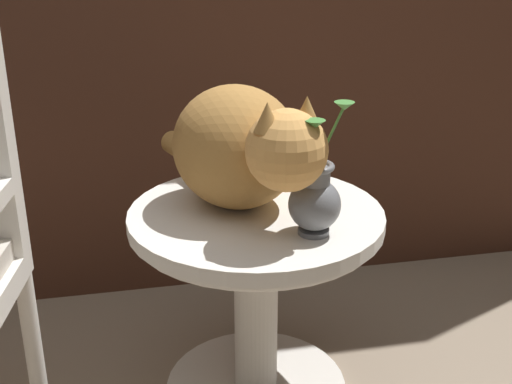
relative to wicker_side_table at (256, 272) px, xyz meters
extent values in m
cylinder|color=silver|center=(0.00, 0.00, -0.10)|extent=(0.11, 0.11, 0.48)
cylinder|color=silver|center=(0.00, 0.00, 0.15)|extent=(0.63, 0.63, 0.03)
torus|color=silver|center=(0.00, 0.00, 0.13)|extent=(0.61, 0.61, 0.02)
cylinder|color=silver|center=(-0.57, 0.03, -0.16)|extent=(0.04, 0.04, 0.42)
ellipsoid|color=#AD7A3D|center=(-0.04, 0.05, 0.32)|extent=(0.40, 0.42, 0.30)
sphere|color=#E2A356|center=(0.04, -0.15, 0.37)|extent=(0.18, 0.18, 0.18)
cone|color=#AD7A3D|center=(-0.01, -0.17, 0.46)|extent=(0.06, 0.06, 0.06)
cone|color=#AD7A3D|center=(0.08, -0.14, 0.46)|extent=(0.06, 0.06, 0.06)
cylinder|color=#AD7A3D|center=(-0.12, 0.27, 0.23)|extent=(0.17, 0.31, 0.07)
cylinder|color=slate|center=(0.10, -0.15, 0.18)|extent=(0.07, 0.07, 0.01)
ellipsoid|color=slate|center=(0.10, -0.15, 0.24)|extent=(0.12, 0.12, 0.12)
cylinder|color=slate|center=(0.10, -0.15, 0.31)|extent=(0.07, 0.07, 0.05)
torus|color=slate|center=(0.10, -0.15, 0.33)|extent=(0.08, 0.08, 0.01)
cylinder|color=#47893D|center=(0.13, -0.16, 0.40)|extent=(0.06, 0.03, 0.14)
cone|color=#47893D|center=(0.15, -0.17, 0.47)|extent=(0.04, 0.04, 0.02)
cylinder|color=#47893D|center=(0.09, -0.17, 0.39)|extent=(0.02, 0.05, 0.11)
cone|color=#47893D|center=(0.08, -0.19, 0.44)|extent=(0.04, 0.04, 0.02)
camera|label=1|loc=(-0.31, -1.48, 0.83)|focal=46.92mm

